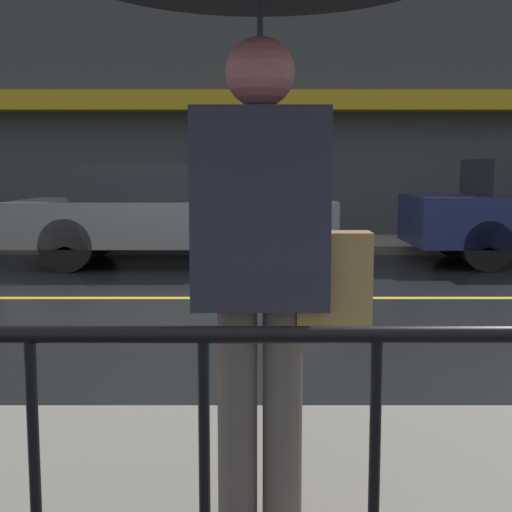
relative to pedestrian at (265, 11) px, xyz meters
The scene contains 6 objects.
ground_plane 5.61m from the pedestrian, 100.95° to the left, with size 80.00×80.00×0.00m, color black.
sidewalk_far 10.33m from the pedestrian, 95.68° to the left, with size 28.00×2.14×0.13m.
lane_marking 5.61m from the pedestrian, 100.95° to the left, with size 25.20×0.12×0.01m.
building_storefront 11.44m from the pedestrian, 95.08° to the left, with size 28.00×0.85×6.35m.
pedestrian is the anchor object (origin of this frame).
car_grey 8.14m from the pedestrian, 98.58° to the left, with size 4.48×1.85×1.43m.
Camera 1 is at (0.99, -7.48, 1.37)m, focal length 50.00 mm.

